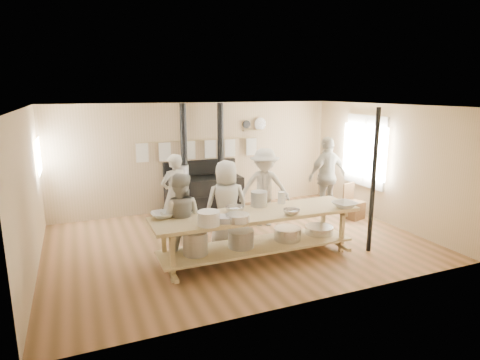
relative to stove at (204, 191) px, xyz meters
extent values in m
plane|color=brown|center=(0.01, -2.12, -0.52)|extent=(7.00, 7.00, 0.00)
plane|color=tan|center=(0.01, 0.38, 0.78)|extent=(7.00, 0.00, 7.00)
plane|color=tan|center=(0.01, -4.62, 0.78)|extent=(7.00, 0.00, 7.00)
plane|color=tan|center=(-3.49, -2.12, 0.78)|extent=(0.00, 5.00, 5.00)
plane|color=tan|center=(3.51, -2.12, 0.78)|extent=(0.00, 5.00, 5.00)
plane|color=#BEAF8D|center=(0.01, -2.12, 2.08)|extent=(7.00, 7.00, 0.00)
cube|color=beige|center=(3.48, -1.52, 0.98)|extent=(0.06, 1.35, 1.65)
plane|color=white|center=(3.44, -1.52, 0.98)|extent=(0.00, 1.50, 1.50)
cube|color=beige|center=(3.43, -1.52, 0.98)|extent=(0.02, 0.03, 1.50)
plane|color=white|center=(-3.44, -0.12, 1.08)|extent=(0.00, 0.90, 0.90)
cube|color=black|center=(0.01, -0.02, -0.10)|extent=(1.80, 0.70, 0.85)
cube|color=black|center=(0.01, -0.02, -0.47)|extent=(1.90, 0.75, 0.10)
cube|color=black|center=(0.01, 0.28, 0.53)|extent=(1.80, 0.12, 0.35)
cylinder|color=black|center=(-0.44, 0.03, 1.20)|extent=(0.15, 0.15, 1.75)
cylinder|color=black|center=(0.46, 0.03, 1.20)|extent=(0.15, 0.15, 1.75)
cylinder|color=#B2B2B7|center=(-0.54, -0.02, 0.50)|extent=(0.36, 0.36, 0.34)
cylinder|color=gray|center=(0.56, -0.07, 0.48)|extent=(0.30, 0.30, 0.30)
cylinder|color=tan|center=(0.01, 0.28, 1.20)|extent=(3.00, 0.04, 0.04)
cube|color=white|center=(-1.34, 0.28, 0.98)|extent=(0.28, 0.01, 0.46)
cube|color=white|center=(-0.80, 0.28, 0.98)|extent=(0.28, 0.01, 0.46)
cube|color=white|center=(-0.26, 0.28, 0.98)|extent=(0.28, 0.01, 0.46)
cube|color=white|center=(0.28, 0.28, 0.98)|extent=(0.28, 0.01, 0.46)
cube|color=white|center=(0.82, 0.28, 0.98)|extent=(0.28, 0.01, 0.46)
cube|color=white|center=(1.36, 0.28, 0.98)|extent=(0.28, 0.01, 0.46)
cube|color=tan|center=(1.41, 0.30, 1.38)|extent=(0.50, 0.14, 0.03)
cylinder|color=black|center=(1.26, 0.32, 1.53)|extent=(0.20, 0.04, 0.20)
cylinder|color=silver|center=(1.63, 0.32, 1.53)|extent=(0.32, 0.03, 0.32)
cube|color=tan|center=(0.01, -3.02, 0.30)|extent=(3.60, 0.90, 0.06)
cube|color=tan|center=(0.01, -3.02, -0.27)|extent=(3.40, 0.80, 0.04)
cube|color=tan|center=(0.01, -3.02, -0.32)|extent=(3.30, 0.06, 0.06)
cube|color=tan|center=(-1.54, -3.32, -0.10)|extent=(0.07, 0.07, 0.85)
cube|color=tan|center=(-1.54, -2.72, -0.10)|extent=(0.07, 0.07, 0.85)
cube|color=tan|center=(1.56, -3.32, -0.10)|extent=(0.07, 0.07, 0.85)
cube|color=tan|center=(1.56, -2.72, -0.10)|extent=(0.07, 0.07, 0.85)
cylinder|color=#B2B2B7|center=(-1.09, -3.02, -0.06)|extent=(0.40, 0.40, 0.38)
cylinder|color=gray|center=(-0.29, -3.02, -0.10)|extent=(0.44, 0.44, 0.30)
cylinder|color=silver|center=(0.61, -3.02, -0.14)|extent=(0.48, 0.48, 0.22)
cylinder|color=silver|center=(1.31, -3.02, -0.18)|extent=(0.52, 0.52, 0.14)
cylinder|color=black|center=(2.06, -3.47, 0.78)|extent=(0.08, 0.08, 2.60)
imported|color=#A6A493|center=(-0.97, -1.14, 0.30)|extent=(0.70, 0.57, 1.64)
imported|color=#A6A493|center=(-1.24, -2.65, 0.26)|extent=(0.95, 0.87, 1.56)
imported|color=#A6A493|center=(-0.27, -2.27, 0.30)|extent=(0.87, 0.63, 1.65)
imported|color=#A6A493|center=(2.63, -1.26, 0.40)|extent=(1.14, 0.61, 1.85)
imported|color=#A6A493|center=(0.92, -1.42, 0.32)|extent=(1.24, 0.98, 1.69)
cube|color=brown|center=(3.02, -1.80, -0.32)|extent=(0.46, 0.46, 0.40)
cube|color=brown|center=(2.98, -1.63, 0.06)|extent=(0.37, 0.14, 0.45)
imported|color=white|center=(-1.54, -2.69, 0.37)|extent=(0.39, 0.39, 0.09)
imported|color=silver|center=(-0.34, -2.86, 0.38)|extent=(0.45, 0.45, 0.10)
imported|color=white|center=(1.56, -3.35, 0.38)|extent=(0.47, 0.47, 0.10)
imported|color=silver|center=(0.48, -3.35, 0.37)|extent=(0.30, 0.30, 0.09)
cube|color=#B2B2B7|center=(-0.77, -3.25, 0.38)|extent=(0.49, 0.41, 0.09)
cylinder|color=silver|center=(-0.49, -3.35, 0.39)|extent=(0.50, 0.50, 0.12)
cylinder|color=gray|center=(0.19, -2.69, 0.46)|extent=(0.30, 0.30, 0.27)
cylinder|color=white|center=(-0.96, -3.33, 0.44)|extent=(0.37, 0.37, 0.22)
cylinder|color=white|center=(0.65, -2.69, 0.44)|extent=(0.17, 0.17, 0.22)
camera|label=1|loc=(-2.77, -8.93, 2.34)|focal=30.00mm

